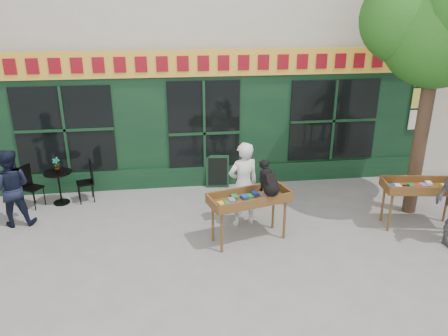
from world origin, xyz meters
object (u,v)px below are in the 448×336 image
Objects in this scene: book_cart_right at (422,189)px; bistro_table at (59,181)px; dog at (269,178)px; man_left at (11,188)px; woman at (243,184)px; book_cart_center at (249,201)px.

book_cart_right is 2.07× the size of bistro_table.
book_cart_right is at bearing -12.94° from dog.
book_cart_right is (3.15, 0.14, -0.47)m from dog.
man_left is at bearing -127.87° from bistro_table.
bistro_table is (-7.42, 2.07, -0.28)m from book_cart_right.
woman reaches higher than bistro_table.
bistro_table is at bearing 137.24° from dog.
man_left reaches higher than bistro_table.
man_left reaches higher than dog.
bistro_table is 1.17m from man_left.
man_left is at bearing 149.84° from dog.
book_cart_center is 0.92× the size of woman.
bistro_table is (-4.27, 2.21, -0.75)m from dog.
book_cart_center is 0.65m from woman.
dog is at bearing -23.55° from book_cart_center.
book_cart_center is at bearing 74.58° from woman.
woman is (0.00, 0.65, 0.06)m from book_cart_center.
book_cart_center is 0.59m from dog.
bistro_table is (-3.92, 2.16, -0.28)m from book_cart_center.
book_cart_center is at bearing -28.83° from bistro_table.
book_cart_right is at bearing -15.59° from bistro_table.
woman is 1.09× the size of man_left.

